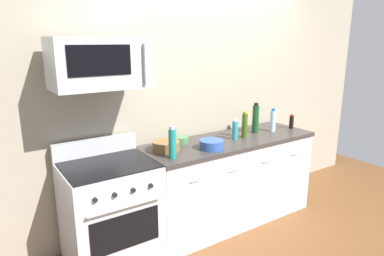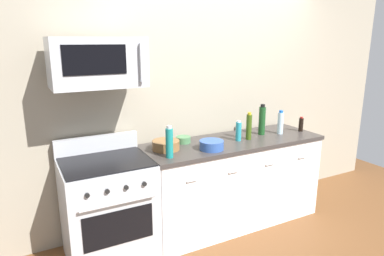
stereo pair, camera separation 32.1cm
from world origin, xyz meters
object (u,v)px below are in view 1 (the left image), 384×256
Objects in this scene: bottle_wine_green at (255,119)px; bottle_olive_oil at (245,125)px; bottle_soy_sauce_dark at (291,122)px; bowl_green_glaze at (181,140)px; bottle_sparkling_teal at (172,143)px; bowl_blue_mixing at (212,144)px; microwave at (99,63)px; bottle_dish_soap at (235,130)px; bowl_wooden_salad at (166,146)px; range_oven at (111,213)px; bottle_water_clear at (273,121)px.

bottle_wine_green is 1.17× the size of bottle_olive_oil.
bottle_soy_sauce_dark reaches higher than bowl_green_glaze.
bottle_wine_green reaches higher than bowl_green_glaze.
bottle_sparkling_teal is 0.46m from bowl_blue_mixing.
bottle_wine_green is at bearing -0.04° from microwave.
microwave is 1.64m from bottle_olive_oil.
bottle_dish_soap is at bearing -167.66° from bottle_wine_green.
bowl_green_glaze is (0.24, 0.12, -0.01)m from bowl_wooden_salad.
bottle_olive_oil reaches higher than bottle_soy_sauce_dark.
bottle_soy_sauce_dark is 1.40m from bowl_green_glaze.
bottle_olive_oil is at bearing -5.52° from bowl_wooden_salad.
microwave is at bearing 176.51° from bottle_olive_oil.
bottle_dish_soap is at bearing -1.52° from range_oven.
bottle_sparkling_teal is 1.01× the size of bottle_olive_oil.
bottle_sparkling_teal is 1.69m from bottle_soy_sauce_dark.
bowl_blue_mixing reaches higher than bowl_green_glaze.
bottle_wine_green is 2.03× the size of bottle_soy_sauce_dark.
bottle_wine_green is 2.25× the size of bowl_green_glaze.
bottle_water_clear is (1.93, -0.03, 0.58)m from range_oven.
bottle_water_clear reaches higher than bowl_blue_mixing.
microwave is at bearing 156.79° from bottle_sparkling_teal.
bottle_water_clear is (0.44, 0.01, -0.01)m from bottle_olive_oil.
bottle_water_clear reaches higher than bowl_green_glaze.
bottle_sparkling_teal is 1.41m from bottle_water_clear.
bottle_sparkling_teal reaches higher than bowl_green_glaze.
bottle_dish_soap is 0.81× the size of bottle_water_clear.
bottle_olive_oil reaches higher than bottle_dish_soap.
bowl_green_glaze is at bearing 169.81° from bottle_water_clear.
range_oven is 0.77m from bowl_wooden_salad.
bottle_water_clear is 0.97m from bowl_blue_mixing.
bottle_dish_soap is 0.74× the size of bottle_olive_oil.
bottle_soy_sauce_dark is at bearing 4.20° from bottle_sparkling_teal.
bottle_water_clear is (0.56, 0.00, 0.02)m from bottle_dish_soap.
bowl_wooden_salad is at bearing 152.73° from bowl_blue_mixing.
bottle_dish_soap is 0.57m from bowl_green_glaze.
bottle_olive_oil is at bearing -1.77° from range_oven.
microwave is at bearing 179.63° from bowl_wooden_salad.
bowl_green_glaze is at bearing 113.33° from bowl_blue_mixing.
bottle_sparkling_teal is 1.26× the size of bowl_blue_mixing.
microwave reaches higher than bottle_wine_green.
bottle_soy_sauce_dark is at bearing -11.69° from bottle_wine_green.
bottle_sparkling_teal is 1.11× the size of bottle_water_clear.
bottle_soy_sauce_dark reaches higher than bowl_wooden_salad.
microwave is 1.55m from bottle_dish_soap.
bottle_water_clear is at bearing -20.83° from bottle_wine_green.
range_oven is 4.64× the size of bowl_blue_mixing.
bottle_water_clear is at bearing -3.09° from bowl_wooden_salad.
bowl_wooden_salad is (-1.14, -0.00, -0.11)m from bottle_wine_green.
bowl_wooden_salad is (0.59, -0.00, -0.78)m from microwave.
bottle_water_clear is at bearing 174.99° from bottle_soy_sauce_dark.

